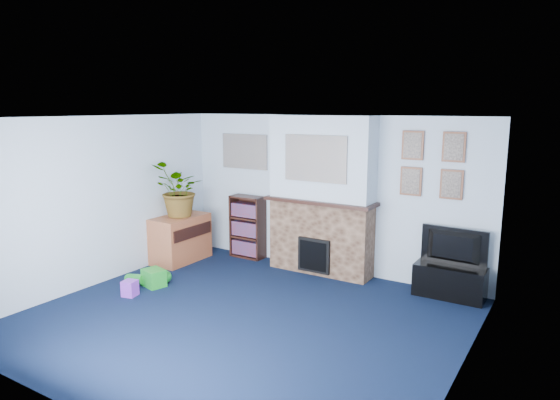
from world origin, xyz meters
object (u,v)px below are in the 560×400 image
Objects in this scene: television at (452,248)px; sideboard at (180,240)px; bookshelf at (248,228)px; tv_stand at (450,281)px.

sideboard is at bearing 12.42° from television.
sideboard is (-0.83, -0.76, -0.15)m from bookshelf.
bookshelf reaches higher than sideboard.
bookshelf is at bearing 1.88° from television.
bookshelf is 1.08× the size of sideboard.
bookshelf reaches higher than television.
television is at bearing 90.00° from tv_stand.
bookshelf is (-3.36, 0.08, 0.28)m from tv_stand.
sideboard is (-4.19, -0.71, -0.34)m from television.
tv_stand is at bearing 9.31° from sideboard.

